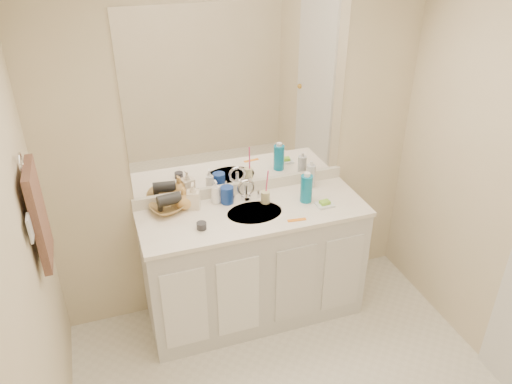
{
  "coord_description": "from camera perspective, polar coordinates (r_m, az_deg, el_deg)",
  "views": [
    {
      "loc": [
        -0.9,
        -1.64,
        2.61
      ],
      "look_at": [
        0.0,
        0.97,
        1.05
      ],
      "focal_mm": 35.0,
      "sensor_mm": 36.0,
      "label": 1
    }
  ],
  "objects": [
    {
      "name": "blue_mug",
      "position": [
        3.37,
        -3.32,
        -0.33
      ],
      "size": [
        0.09,
        0.09,
        0.12
      ],
      "primitive_type": "cylinder",
      "rotation": [
        0.0,
        0.0,
        -0.02
      ],
      "color": "navy",
      "rests_on": "countertop"
    },
    {
      "name": "green_soap",
      "position": [
        3.38,
        7.87,
        -1.19
      ],
      "size": [
        0.07,
        0.05,
        0.02
      ],
      "primitive_type": "cube",
      "rotation": [
        0.0,
        0.0,
        0.1
      ],
      "color": "#84CD32",
      "rests_on": "soap_dish"
    },
    {
      "name": "wall_back",
      "position": [
        3.38,
        -1.79,
        4.78
      ],
      "size": [
        2.6,
        0.02,
        2.4
      ],
      "primitive_type": "cube",
      "color": "beige",
      "rests_on": "floor"
    },
    {
      "name": "soap_bottle_cream",
      "position": [
        3.32,
        -7.18,
        -0.4
      ],
      "size": [
        0.1,
        0.11,
        0.18
      ],
      "primitive_type": "imported",
      "rotation": [
        0.0,
        0.0,
        -0.31
      ],
      "color": "#F7E7C9",
      "rests_on": "countertop"
    },
    {
      "name": "sink_basin",
      "position": [
        3.29,
        -0.17,
        -2.51
      ],
      "size": [
        0.37,
        0.37,
        0.02
      ],
      "primitive_type": "cylinder",
      "color": "beige",
      "rests_on": "countertop"
    },
    {
      "name": "soap_bottle_yellow",
      "position": [
        3.33,
        -8.22,
        -0.7
      ],
      "size": [
        0.14,
        0.14,
        0.15
      ],
      "primitive_type": "imported",
      "rotation": [
        0.0,
        0.0,
        -0.21
      ],
      "color": "#DEA656",
      "rests_on": "countertop"
    },
    {
      "name": "vanity_cabinet",
      "position": [
        3.56,
        -0.26,
        -8.4
      ],
      "size": [
        1.5,
        0.55,
        0.85
      ],
      "primitive_type": "cube",
      "color": "silver",
      "rests_on": "floor"
    },
    {
      "name": "tan_cup",
      "position": [
        3.38,
        1.08,
        -0.58
      ],
      "size": [
        0.07,
        0.07,
        0.08
      ],
      "primitive_type": "cylinder",
      "rotation": [
        0.0,
        0.0,
        -0.09
      ],
      "color": "beige",
      "rests_on": "countertop"
    },
    {
      "name": "hair_dryer",
      "position": [
        3.3,
        -9.92,
        -0.84
      ],
      "size": [
        0.16,
        0.1,
        0.08
      ],
      "primitive_type": "cylinder",
      "rotation": [
        0.0,
        1.57,
        0.13
      ],
      "color": "black",
      "rests_on": "wicker_basket"
    },
    {
      "name": "wall_left",
      "position": [
        2.2,
        -25.31,
        -13.96
      ],
      "size": [
        0.02,
        2.6,
        2.4
      ],
      "primitive_type": "cube",
      "color": "beige",
      "rests_on": "floor"
    },
    {
      "name": "backsplash",
      "position": [
        3.5,
        -1.65,
        0.51
      ],
      "size": [
        1.52,
        0.03,
        0.08
      ],
      "primitive_type": "cube",
      "color": "silver",
      "rests_on": "countertop"
    },
    {
      "name": "dark_jar",
      "position": [
        3.13,
        -6.24,
        -3.86
      ],
      "size": [
        0.08,
        0.08,
        0.04
      ],
      "primitive_type": "cylinder",
      "rotation": [
        0.0,
        0.0,
        0.33
      ],
      "color": "#29292E",
      "rests_on": "countertop"
    },
    {
      "name": "towel_ring",
      "position": [
        2.67,
        -25.28,
        2.99
      ],
      "size": [
        0.01,
        0.11,
        0.11
      ],
      "primitive_type": "torus",
      "rotation": [
        0.0,
        1.57,
        0.0
      ],
      "color": "silver",
      "rests_on": "wall_left"
    },
    {
      "name": "soap_bottle_white",
      "position": [
        3.36,
        -4.64,
        0.03
      ],
      "size": [
        0.07,
        0.07,
        0.17
      ],
      "primitive_type": "imported",
      "rotation": [
        0.0,
        0.0,
        0.07
      ],
      "color": "white",
      "rests_on": "countertop"
    },
    {
      "name": "faucet",
      "position": [
        3.41,
        -1.14,
        -0.04
      ],
      "size": [
        0.02,
        0.02,
        0.11
      ],
      "primitive_type": "cylinder",
      "color": "silver",
      "rests_on": "countertop"
    },
    {
      "name": "mouthwash_bottle",
      "position": [
        3.38,
        5.78,
        0.39
      ],
      "size": [
        0.08,
        0.08,
        0.19
      ],
      "primitive_type": "cylinder",
      "rotation": [
        0.0,
        0.0,
        -0.0
      ],
      "color": "#0D769F",
      "rests_on": "countertop"
    },
    {
      "name": "switch_plate",
      "position": [
        2.6,
        -24.42,
        -3.79
      ],
      "size": [
        0.01,
        0.08,
        0.13
      ],
      "primitive_type": "cube",
      "color": "silver",
      "rests_on": "wall_left"
    },
    {
      "name": "toothbrush",
      "position": [
        3.33,
        1.26,
        1.06
      ],
      "size": [
        0.02,
        0.04,
        0.19
      ],
      "primitive_type": "cylinder",
      "rotation": [
        0.14,
        0.0,
        0.23
      ],
      "color": "#F6407D",
      "rests_on": "tan_cup"
    },
    {
      "name": "soap_dish",
      "position": [
        3.39,
        7.85,
        -1.44
      ],
      "size": [
        0.12,
        0.09,
        0.01
      ],
      "primitive_type": "cube",
      "rotation": [
        0.0,
        0.0,
        0.01
      ],
      "color": "white",
      "rests_on": "countertop"
    },
    {
      "name": "hand_towel",
      "position": [
        2.8,
        -23.59,
        -2.43
      ],
      "size": [
        0.04,
        0.32,
        0.55
      ],
      "primitive_type": "cube",
      "color": "#493027",
      "rests_on": "towel_ring"
    },
    {
      "name": "clear_pump_bottle",
      "position": [
        3.58,
        6.26,
        1.84
      ],
      "size": [
        0.08,
        0.08,
        0.17
      ],
      "primitive_type": "cylinder",
      "rotation": [
        0.0,
        0.0,
        -0.31
      ],
      "color": "silver",
      "rests_on": "countertop"
    },
    {
      "name": "countertop",
      "position": [
        3.31,
        -0.28,
        -2.38
      ],
      "size": [
        1.52,
        0.57,
        0.03
      ],
      "primitive_type": "cube",
      "color": "white",
      "rests_on": "vanity_cabinet"
    },
    {
      "name": "orange_comb",
      "position": [
        3.21,
        4.69,
        -3.2
      ],
      "size": [
        0.12,
        0.04,
        0.01
      ],
      "primitive_type": "cube",
      "rotation": [
        0.0,
        0.0,
        -0.12
      ],
      "color": "orange",
      "rests_on": "countertop"
    },
    {
      "name": "mirror",
      "position": [
        3.24,
        -1.86,
        10.53
      ],
      "size": [
        1.48,
        0.01,
        1.2
      ],
      "primitive_type": "cube",
      "color": "white",
      "rests_on": "wall_back"
    },
    {
      "name": "wicker_basket",
      "position": [
        3.33,
        -10.16,
        -1.85
      ],
      "size": [
        0.27,
        0.27,
        0.05
      ],
      "primitive_type": "imported",
      "rotation": [
        0.0,
        0.0,
        0.34
      ],
      "color": "olive",
      "rests_on": "countertop"
    }
  ]
}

